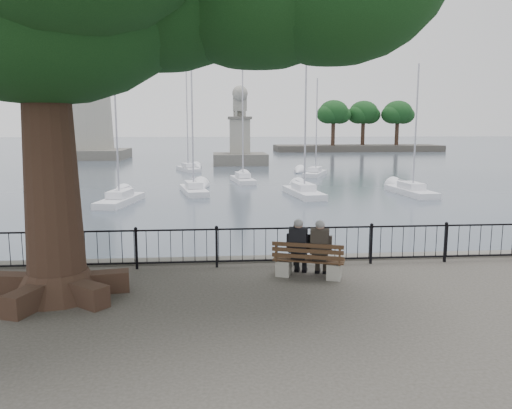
{
  "coord_description": "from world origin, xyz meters",
  "views": [
    {
      "loc": [
        -1.02,
        -9.82,
        3.55
      ],
      "look_at": [
        0.0,
        2.5,
        1.6
      ],
      "focal_mm": 35.0,
      "sensor_mm": 36.0,
      "label": 1
    }
  ],
  "objects": [
    {
      "name": "sailboat_g",
      "position": [
        8.26,
        35.65,
        -0.71
      ],
      "size": [
        3.11,
        4.95,
        8.97
      ],
      "color": "white",
      "rests_on": "ground"
    },
    {
      "name": "sailboat_c",
      "position": [
        4.79,
        22.33,
        -0.7
      ],
      "size": [
        2.13,
        5.43,
        9.99
      ],
      "color": "white",
      "rests_on": "ground"
    },
    {
      "name": "person_right",
      "position": [
        1.43,
        1.46,
        0.64
      ],
      "size": [
        0.56,
        0.76,
        1.4
      ],
      "color": "black",
      "rests_on": "ground"
    },
    {
      "name": "sailboat_f",
      "position": [
        1.26,
        30.71,
        -0.66
      ],
      "size": [
        1.94,
        4.91,
        10.75
      ],
      "color": "white",
      "rests_on": "ground"
    },
    {
      "name": "sailboat_b",
      "position": [
        -2.46,
        24.22,
        -0.66
      ],
      "size": [
        2.24,
        5.13,
        11.08
      ],
      "color": "white",
      "rests_on": "ground"
    },
    {
      "name": "railing",
      "position": [
        0.0,
        2.5,
        0.56
      ],
      "size": [
        22.06,
        0.06,
        1.0
      ],
      "color": "black",
      "rests_on": "ground"
    },
    {
      "name": "person_left",
      "position": [
        0.96,
        1.62,
        0.64
      ],
      "size": [
        0.56,
        0.76,
        1.4
      ],
      "color": "black",
      "rests_on": "ground"
    },
    {
      "name": "bench",
      "position": [
        1.16,
        1.45,
        0.31
      ],
      "size": [
        1.74,
        1.01,
        0.88
      ],
      "color": "gray",
      "rests_on": "ground"
    },
    {
      "name": "far_shore",
      "position": [
        25.54,
        79.46,
        3.0
      ],
      "size": [
        30.0,
        8.6,
        9.18
      ],
      "color": "#37342F",
      "rests_on": "ground"
    },
    {
      "name": "harbor",
      "position": [
        0.0,
        3.0,
        -0.5
      ],
      "size": [
        260.0,
        260.0,
        1.2
      ],
      "color": "#54504A",
      "rests_on": "ground"
    },
    {
      "name": "lighthouse",
      "position": [
        -18.0,
        62.0,
        11.02
      ],
      "size": [
        9.3,
        9.3,
        28.7
      ],
      "color": "#54504A",
      "rests_on": "ground"
    },
    {
      "name": "sailboat_d",
      "position": [
        12.1,
        22.36,
        -0.72
      ],
      "size": [
        1.9,
        5.32,
        8.69
      ],
      "color": "white",
      "rests_on": "ground"
    },
    {
      "name": "lion_monument",
      "position": [
        2.0,
        49.93,
        1.35
      ],
      "size": [
        6.35,
        6.35,
        9.27
      ],
      "color": "#54504A",
      "rests_on": "ground"
    },
    {
      "name": "sailboat_h",
      "position": [
        -3.7,
        41.37,
        -0.67
      ],
      "size": [
        2.8,
        4.87,
        10.55
      ],
      "color": "white",
      "rests_on": "ground"
    },
    {
      "name": "sailboat_a",
      "position": [
        -6.62,
        19.88,
        -0.7
      ],
      "size": [
        2.27,
        5.13,
        9.48
      ],
      "color": "white",
      "rests_on": "ground"
    },
    {
      "name": "sailboat_e",
      "position": [
        -13.58,
        28.78,
        -0.68
      ],
      "size": [
        2.03,
        5.06,
        10.4
      ],
      "color": "white",
      "rests_on": "ground"
    }
  ]
}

